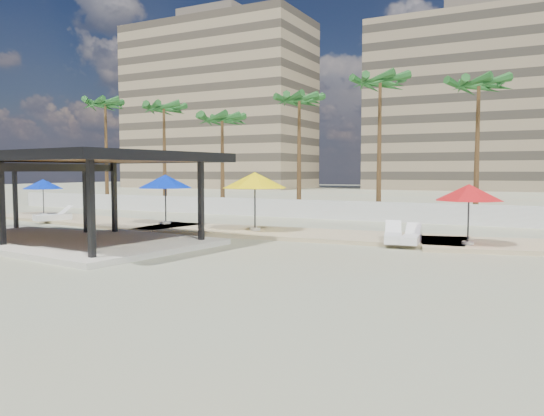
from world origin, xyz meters
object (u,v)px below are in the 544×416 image
Objects in this scene: pavilion_central at (104,191)px; umbrella_a at (43,184)px; pavilion_west at (4,195)px; lounger_c at (393,237)px; umbrella_c at (469,193)px; lounger_b at (411,238)px; lounger_a at (53,217)px.

umbrella_a is at bearing 155.24° from pavilion_central.
lounger_c is at bearing 20.28° from pavilion_west.
pavilion_central is 5.73m from pavilion_west.
lounger_c is (-2.86, -0.50, -1.87)m from umbrella_c.
umbrella_a reaches higher than lounger_b.
lounger_c is (-0.75, 0.00, 0.02)m from lounger_b.
lounger_b is 0.90× the size of lounger_c.
pavilion_west reaches higher than lounger_c.
umbrella_c is at bearing -82.73° from lounger_b.
lounger_a is 1.04× the size of lounger_c.
lounger_b is at bearing -166.68° from umbrella_c.
umbrella_a is (-14.06, 8.51, -0.07)m from pavilion_central.
lounger_c is (24.27, -2.65, -1.84)m from umbrella_a.
lounger_b is at bearing -104.47° from lounger_c.
umbrella_a is 4.98m from lounger_a.
lounger_a is (3.90, -2.50, -1.83)m from umbrella_a.
pavilion_central reaches higher than pavilion_west.
umbrella_c is (27.13, -2.16, 0.03)m from umbrella_a.
pavilion_central is 3.77× the size of lounger_c.
pavilion_west reaches higher than umbrella_a.
pavilion_central is 1.22× the size of pavilion_west.
pavilion_central is 11.92m from lounger_c.
pavilion_west is 2.16× the size of umbrella_c.
pavilion_west reaches higher than lounger_a.
lounger_b is at bearing -72.26° from lounger_a.
lounger_a is (-4.44, 6.35, -1.65)m from pavilion_west.
umbrella_c is at bearing -4.55° from umbrella_a.
umbrella_c reaches higher than lounger_c.
lounger_a is at bearing -32.64° from umbrella_a.
umbrella_c is 2.87m from lounger_b.
umbrella_a is at bearing 75.52° from lounger_a.
umbrella_a is 0.97× the size of umbrella_c.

